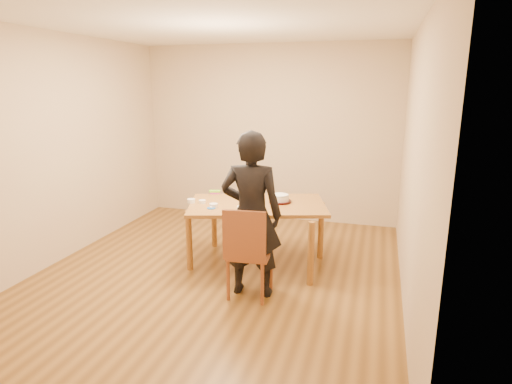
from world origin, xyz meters
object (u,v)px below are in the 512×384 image
(cake, at_px, (280,198))
(person, at_px, (251,215))
(dining_chair, at_px, (250,253))
(dining_table, at_px, (257,205))
(cake_plate, at_px, (280,201))

(cake, xyz_separation_m, person, (-0.09, -0.86, 0.04))
(dining_chair, distance_m, person, 0.39)
(dining_table, bearing_deg, dining_chair, -95.71)
(person, bearing_deg, cake, -101.19)
(cake_plate, height_order, cake, cake)
(cake_plate, distance_m, person, 0.87)
(dining_chair, bearing_deg, person, 85.45)
(dining_table, height_order, dining_chair, dining_table)
(cake, bearing_deg, dining_table, -152.12)
(dining_table, bearing_deg, cake_plate, 11.21)
(dining_table, distance_m, person, 0.75)
(dining_table, height_order, cake_plate, cake_plate)
(cake_plate, bearing_deg, cake, 0.00)
(dining_table, xyz_separation_m, cake_plate, (0.24, 0.13, 0.03))
(dining_chair, xyz_separation_m, person, (0.00, 0.05, 0.39))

